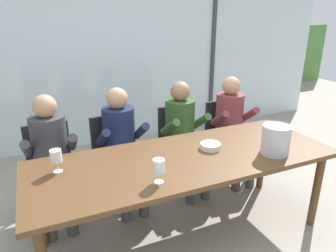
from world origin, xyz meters
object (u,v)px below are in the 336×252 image
(chair_left_of_center, at_px, (115,151))
(person_navy_polo, at_px, (122,140))
(person_charcoal_jacket, at_px, (51,152))
(tasting_bowl, at_px, (211,146))
(chair_center, at_px, (178,139))
(person_olive_shirt, at_px, (183,130))
(chair_near_curtain, at_px, (51,163))
(wine_glass_near_bucket, at_px, (56,157))
(dining_table, at_px, (185,165))
(chair_right_of_center, at_px, (224,132))
(ice_bucket_primary, at_px, (276,139))
(wine_glass_by_left_taster, at_px, (159,167))
(person_maroon_top, at_px, (232,122))

(chair_left_of_center, relative_size, person_navy_polo, 0.73)
(person_charcoal_jacket, relative_size, tasting_bowl, 6.79)
(chair_center, height_order, person_olive_shirt, person_olive_shirt)
(chair_near_curtain, xyz_separation_m, wine_glass_near_bucket, (0.03, -0.72, 0.37))
(dining_table, bearing_deg, chair_right_of_center, 41.60)
(chair_near_curtain, xyz_separation_m, chair_right_of_center, (2.00, 0.00, 0.00))
(dining_table, relative_size, chair_center, 2.84)
(person_charcoal_jacket, bearing_deg, ice_bucket_primary, -28.23)
(tasting_bowl, bearing_deg, dining_table, -169.02)
(chair_center, relative_size, person_charcoal_jacket, 0.73)
(tasting_bowl, relative_size, wine_glass_by_left_taster, 1.02)
(chair_left_of_center, distance_m, wine_glass_by_left_taster, 1.23)
(dining_table, distance_m, tasting_bowl, 0.29)
(chair_near_curtain, distance_m, tasting_bowl, 1.54)
(chair_left_of_center, distance_m, person_maroon_top, 1.37)
(dining_table, xyz_separation_m, wine_glass_by_left_taster, (-0.35, -0.28, 0.19))
(dining_table, relative_size, ice_bucket_primary, 10.13)
(person_maroon_top, distance_m, wine_glass_by_left_taster, 1.69)
(chair_near_curtain, xyz_separation_m, chair_left_of_center, (0.64, 0.01, 0.00))
(chair_left_of_center, distance_m, person_navy_polo, 0.24)
(chair_left_of_center, xyz_separation_m, chair_center, (0.74, -0.00, 0.00))
(wine_glass_near_bucket, bearing_deg, chair_left_of_center, 50.17)
(person_charcoal_jacket, distance_m, person_navy_polo, 0.66)
(chair_center, bearing_deg, person_olive_shirt, -88.64)
(person_navy_polo, xyz_separation_m, person_maroon_top, (1.32, 0.00, 0.00))
(dining_table, xyz_separation_m, wine_glass_near_bucket, (-0.97, 0.17, 0.19))
(chair_right_of_center, bearing_deg, chair_center, 179.71)
(chair_left_of_center, height_order, person_navy_polo, person_navy_polo)
(chair_center, height_order, person_navy_polo, person_navy_polo)
(dining_table, relative_size, chair_near_curtain, 2.84)
(chair_left_of_center, bearing_deg, tasting_bowl, -60.21)
(person_charcoal_jacket, height_order, person_olive_shirt, same)
(chair_near_curtain, relative_size, wine_glass_by_left_taster, 5.08)
(chair_right_of_center, relative_size, ice_bucket_primary, 3.57)
(person_olive_shirt, distance_m, wine_glass_by_left_taster, 1.25)
(chair_right_of_center, bearing_deg, person_maroon_top, -91.39)
(tasting_bowl, relative_size, wine_glass_near_bucket, 1.02)
(ice_bucket_primary, height_order, wine_glass_near_bucket, ice_bucket_primary)
(person_maroon_top, relative_size, wine_glass_by_left_taster, 6.91)
(person_maroon_top, xyz_separation_m, wine_glass_near_bucket, (-1.96, -0.57, 0.20))
(chair_near_curtain, relative_size, person_maroon_top, 0.73)
(person_charcoal_jacket, relative_size, person_navy_polo, 1.00)
(chair_center, relative_size, wine_glass_by_left_taster, 5.08)
(wine_glass_by_left_taster, distance_m, wine_glass_near_bucket, 0.77)
(chair_center, xyz_separation_m, person_charcoal_jacket, (-1.36, -0.16, 0.17))
(ice_bucket_primary, bearing_deg, person_charcoal_jacket, 149.95)
(wine_glass_by_left_taster, bearing_deg, person_maroon_top, 37.17)
(chair_center, relative_size, wine_glass_near_bucket, 5.08)
(dining_table, distance_m, person_navy_polo, 0.81)
(person_charcoal_jacket, xyz_separation_m, person_navy_polo, (0.66, -0.00, 0.00))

